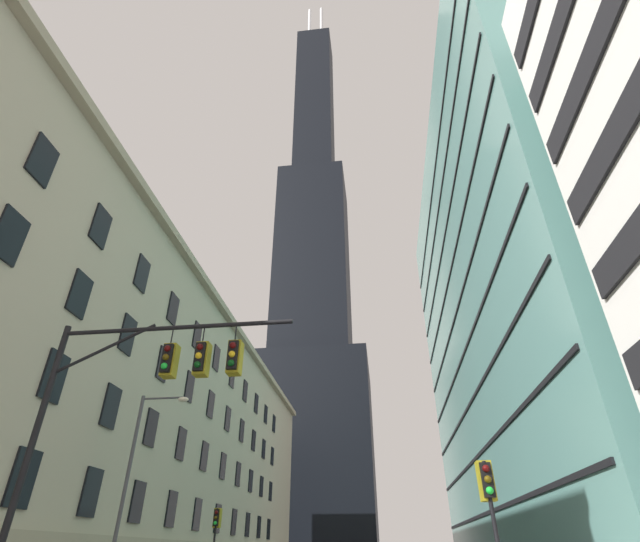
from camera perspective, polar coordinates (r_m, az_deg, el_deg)
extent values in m
cube|color=#B2A88E|center=(47.67, -21.95, -17.67)|extent=(15.72, 72.95, 22.11)
cube|color=#9E937A|center=(47.80, -10.84, -6.13)|extent=(0.70, 72.95, 0.60)
cube|color=black|center=(23.61, -32.74, -20.63)|extent=(0.14, 1.40, 2.20)
cube|color=black|center=(27.71, -26.40, -23.18)|extent=(0.14, 1.40, 2.20)
cube|color=black|center=(32.07, -21.58, -24.90)|extent=(0.14, 1.40, 2.20)
cube|color=black|center=(36.59, -17.85, -26.09)|extent=(0.14, 1.40, 2.20)
cube|color=black|center=(41.22, -14.90, -26.95)|extent=(0.14, 1.40, 2.20)
cube|color=black|center=(45.93, -12.51, -27.60)|extent=(0.14, 1.40, 2.20)
cube|color=black|center=(50.69, -10.55, -28.09)|extent=(0.14, 1.40, 2.20)
cube|color=black|center=(55.50, -8.92, -28.47)|extent=(0.14, 1.40, 2.20)
cube|color=black|center=(60.34, -7.54, -28.78)|extent=(0.14, 1.40, 2.20)
cube|color=black|center=(65.20, -6.36, -29.03)|extent=(0.14, 1.40, 2.20)
cube|color=black|center=(24.44, -29.91, -11.18)|extent=(0.14, 1.40, 2.20)
cube|color=black|center=(28.42, -24.36, -14.94)|extent=(0.14, 1.40, 2.20)
cube|color=black|center=(32.68, -20.10, -17.67)|extent=(0.14, 1.40, 2.20)
cube|color=black|center=(37.13, -16.75, -19.69)|extent=(0.14, 1.40, 2.20)
cube|color=black|center=(41.70, -14.07, -21.24)|extent=(0.14, 1.40, 2.20)
cube|color=black|center=(46.36, -11.88, -22.44)|extent=(0.14, 1.40, 2.20)
cube|color=black|center=(51.08, -10.06, -23.40)|extent=(0.14, 1.40, 2.20)
cube|color=black|center=(55.86, -8.54, -24.18)|extent=(0.14, 1.40, 2.20)
cube|color=black|center=(60.67, -7.24, -24.82)|extent=(0.14, 1.40, 2.20)
cube|color=black|center=(65.50, -6.12, -25.37)|extent=(0.14, 1.40, 2.20)
cube|color=black|center=(22.62, -33.86, 3.64)|extent=(0.14, 1.40, 2.20)
cube|color=black|center=(25.93, -27.48, -2.56)|extent=(0.14, 1.40, 2.20)
cube|color=black|center=(29.71, -22.60, -7.25)|extent=(0.14, 1.40, 2.20)
cube|color=black|center=(33.81, -18.80, -10.81)|extent=(0.14, 1.40, 2.20)
cube|color=black|center=(38.12, -15.77, -13.55)|extent=(0.14, 1.40, 2.20)
cube|color=black|center=(42.59, -13.32, -15.70)|extent=(0.14, 1.40, 2.20)
cube|color=black|center=(47.16, -11.30, -17.41)|extent=(0.14, 1.40, 2.20)
cube|color=black|center=(51.81, -9.62, -18.81)|extent=(0.14, 1.40, 2.20)
cube|color=black|center=(56.52, -8.19, -19.96)|extent=(0.14, 1.40, 2.20)
cube|color=black|center=(61.28, -6.96, -20.93)|extent=(0.14, 1.40, 2.20)
cube|color=black|center=(66.07, -5.90, -21.75)|extent=(0.14, 1.40, 2.20)
cube|color=black|center=(24.94, -30.99, 11.61)|extent=(0.14, 1.40, 2.20)
cube|color=black|center=(27.97, -25.40, 4.97)|extent=(0.14, 1.40, 2.20)
cube|color=black|center=(31.51, -21.07, -0.30)|extent=(0.14, 1.40, 2.20)
cube|color=black|center=(35.40, -17.65, -4.47)|extent=(0.14, 1.40, 2.20)
cube|color=black|center=(39.54, -14.90, -7.77)|extent=(0.14, 1.40, 2.20)
cube|color=black|center=(43.86, -12.65, -10.43)|extent=(0.14, 1.40, 2.20)
cube|color=black|center=(48.31, -10.78, -12.59)|extent=(0.14, 1.40, 2.20)
cube|color=black|center=(52.86, -9.21, -14.37)|extent=(0.14, 1.40, 2.20)
cube|color=black|center=(57.49, -7.86, -15.86)|extent=(0.14, 1.40, 2.20)
cube|color=black|center=(62.17, -6.71, -17.12)|extent=(0.14, 1.40, 2.20)
cube|color=black|center=(66.90, -5.70, -18.20)|extent=(0.14, 1.40, 2.20)
cube|color=black|center=(106.05, -1.02, -21.69)|extent=(26.18, 26.18, 38.88)
cube|color=black|center=(123.47, -0.82, 0.69)|extent=(18.32, 18.32, 56.55)
cube|color=black|center=(166.31, -0.64, 19.58)|extent=(11.78, 11.78, 70.68)
cylinder|color=silver|center=(205.36, -1.29, 27.81)|extent=(1.20, 1.20, 23.69)
cylinder|color=silver|center=(205.02, 0.18, 27.96)|extent=(1.20, 1.20, 23.69)
cube|color=black|center=(17.79, 32.06, 25.37)|extent=(0.16, 11.41, 1.10)
cube|color=slate|center=(47.74, 27.05, -3.32)|extent=(18.45, 46.60, 42.40)
cube|color=black|center=(40.84, 19.92, -26.21)|extent=(0.12, 45.60, 0.24)
cube|color=black|center=(41.29, 18.86, -20.75)|extent=(0.12, 45.60, 0.24)
cube|color=black|center=(42.11, 17.91, -15.44)|extent=(0.12, 45.60, 0.24)
cube|color=black|center=(43.30, 17.04, -10.38)|extent=(0.12, 45.60, 0.24)
cube|color=black|center=(44.81, 16.26, -5.63)|extent=(0.12, 45.60, 0.24)
cube|color=black|center=(46.61, 15.54, -1.21)|extent=(0.12, 45.60, 0.24)
cube|color=black|center=(48.68, 14.88, 2.86)|extent=(0.12, 45.60, 0.24)
cube|color=black|center=(50.97, 14.27, 6.58)|extent=(0.12, 45.60, 0.24)
cube|color=black|center=(53.47, 13.71, 9.96)|extent=(0.12, 45.60, 0.24)
cylinder|color=black|center=(16.52, -32.05, -18.03)|extent=(0.20, 0.20, 7.66)
cylinder|color=black|center=(15.59, -17.26, -6.68)|extent=(7.55, 0.14, 0.14)
cylinder|color=black|center=(16.41, -24.94, -8.67)|extent=(3.10, 0.10, 1.57)
cylinder|color=black|center=(15.51, -17.76, -7.69)|extent=(0.04, 0.04, 0.60)
cube|color=black|center=(15.24, -18.21, -10.26)|extent=(0.30, 0.30, 0.90)
cube|color=olive|center=(15.38, -17.97, -10.50)|extent=(0.40, 0.40, 1.04)
sphere|color=#450808|center=(15.20, -18.27, -9.06)|extent=(0.20, 0.20, 0.20)
sphere|color=#4B3A08|center=(15.10, -18.45, -10.03)|extent=(0.20, 0.20, 0.20)
sphere|color=green|center=(15.01, -18.63, -11.02)|extent=(0.20, 0.20, 0.20)
cylinder|color=black|center=(15.11, -14.13, -7.63)|extent=(0.04, 0.04, 0.60)
cube|color=black|center=(14.84, -14.51, -10.28)|extent=(0.30, 0.30, 0.90)
cube|color=olive|center=(14.98, -14.29, -10.52)|extent=(0.40, 0.40, 1.04)
sphere|color=#450808|center=(14.80, -14.57, -9.04)|extent=(0.20, 0.20, 0.20)
sphere|color=yellow|center=(14.70, -14.72, -10.04)|extent=(0.20, 0.20, 0.20)
sphere|color=#083D10|center=(14.60, -14.87, -11.06)|extent=(0.20, 0.20, 0.20)
cylinder|color=black|center=(14.78, -10.33, -7.54)|extent=(0.04, 0.04, 0.60)
cube|color=black|center=(14.50, -10.61, -10.25)|extent=(0.30, 0.30, 0.90)
cube|color=olive|center=(14.65, -10.42, -10.49)|extent=(0.40, 0.40, 1.04)
sphere|color=#450808|center=(14.46, -10.68, -8.98)|extent=(0.20, 0.20, 0.20)
sphere|color=yellow|center=(14.36, -10.79, -10.01)|extent=(0.20, 0.20, 0.20)
sphere|color=#083D10|center=(14.26, -10.91, -11.06)|extent=(0.20, 0.20, 0.20)
cylinder|color=black|center=(14.88, 20.81, -27.77)|extent=(0.12, 0.12, 3.50)
cube|color=black|center=(14.97, 19.85, -23.06)|extent=(0.30, 0.30, 0.90)
cube|color=olive|center=(15.14, 19.73, -23.15)|extent=(0.40, 0.40, 1.04)
sphere|color=#450808|center=(14.85, 19.75, -21.91)|extent=(0.20, 0.20, 0.20)
sphere|color=#4B3A08|center=(14.82, 19.96, -22.97)|extent=(0.20, 0.20, 0.20)
sphere|color=green|center=(14.79, 20.17, -24.03)|extent=(0.20, 0.20, 0.20)
cube|color=black|center=(31.95, -12.61, -27.52)|extent=(0.30, 0.30, 0.90)
cube|color=olive|center=(32.11, -12.51, -27.55)|extent=(0.40, 0.40, 1.04)
sphere|color=#450808|center=(31.82, -12.65, -26.99)|extent=(0.20, 0.20, 0.20)
sphere|color=#4B3A08|center=(31.80, -12.71, -27.49)|extent=(0.20, 0.20, 0.20)
sphere|color=green|center=(31.78, -12.78, -27.99)|extent=(0.20, 0.20, 0.20)
cylinder|color=#47474C|center=(25.39, -22.75, -22.91)|extent=(0.18, 0.18, 8.14)
cylinder|color=#47474C|center=(25.65, -18.74, -14.61)|extent=(2.16, 0.10, 0.10)
ellipsoid|color=#EFE5C6|center=(25.18, -16.48, -14.92)|extent=(0.56, 0.32, 0.24)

